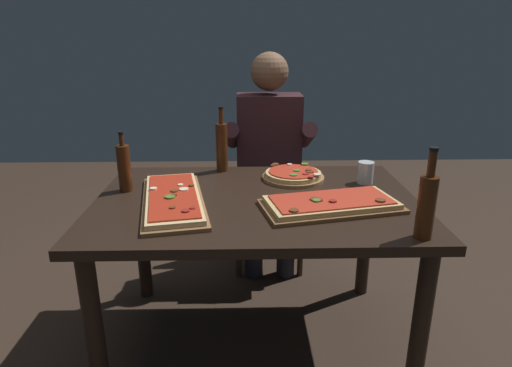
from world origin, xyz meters
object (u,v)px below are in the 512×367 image
at_px(wine_bottle_dark, 222,146).
at_px(diner_chair, 268,188).
at_px(pizza_rectangular_front, 331,204).
at_px(pizza_round_far, 293,175).
at_px(dining_table, 256,218).
at_px(seated_diner, 269,154).
at_px(pizza_rectangular_left, 173,199).
at_px(tumbler_near_camera, 366,173).
at_px(vinegar_bottle_green, 427,204).
at_px(oil_bottle_amber, 124,167).

distance_m(wine_bottle_dark, diner_chair, 0.64).
distance_m(pizza_rectangular_front, pizza_round_far, 0.41).
xyz_separation_m(dining_table, seated_diner, (0.10, 0.74, 0.10)).
distance_m(pizza_rectangular_left, pizza_round_far, 0.63).
relative_size(wine_bottle_dark, diner_chair, 0.39).
height_order(wine_bottle_dark, tumbler_near_camera, wine_bottle_dark).
bearing_deg(wine_bottle_dark, vinegar_bottle_green, -47.81).
height_order(wine_bottle_dark, diner_chair, wine_bottle_dark).
bearing_deg(pizza_rectangular_left, diner_chair, 63.75).
distance_m(pizza_rectangular_left, seated_diner, 0.91).
xyz_separation_m(pizza_rectangular_left, diner_chair, (0.45, 0.91, -0.27)).
xyz_separation_m(wine_bottle_dark, tumbler_near_camera, (0.70, -0.22, -0.08)).
height_order(dining_table, wine_bottle_dark, wine_bottle_dark).
xyz_separation_m(pizza_rectangular_front, wine_bottle_dark, (-0.47, 0.54, 0.11)).
bearing_deg(pizza_rectangular_left, pizza_round_far, 30.29).
bearing_deg(vinegar_bottle_green, seated_diner, 112.70).
bearing_deg(tumbler_near_camera, pizza_round_far, 168.49).
xyz_separation_m(dining_table, diner_chair, (0.10, 0.86, -0.16)).
bearing_deg(pizza_round_far, vinegar_bottle_green, -60.19).
xyz_separation_m(pizza_rectangular_left, wine_bottle_dark, (0.18, 0.47, 0.11)).
distance_m(dining_table, wine_bottle_dark, 0.50).
bearing_deg(pizza_rectangular_front, oil_bottle_amber, 165.11).
height_order(vinegar_bottle_green, tumbler_near_camera, vinegar_bottle_green).
height_order(pizza_rectangular_left, wine_bottle_dark, wine_bottle_dark).
relative_size(tumbler_near_camera, seated_diner, 0.08).
xyz_separation_m(wine_bottle_dark, vinegar_bottle_green, (0.74, -0.82, -0.01)).
height_order(pizza_round_far, tumbler_near_camera, tumbler_near_camera).
bearing_deg(wine_bottle_dark, oil_bottle_amber, -144.66).
relative_size(diner_chair, seated_diner, 0.65).
height_order(wine_bottle_dark, seated_diner, seated_diner).
xyz_separation_m(pizza_rectangular_front, vinegar_bottle_green, (0.27, -0.28, 0.11)).
xyz_separation_m(pizza_round_far, oil_bottle_amber, (-0.78, -0.15, 0.09)).
bearing_deg(diner_chair, seated_diner, -90.00).
distance_m(dining_table, oil_bottle_amber, 0.64).
height_order(pizza_rectangular_front, seated_diner, seated_diner).
bearing_deg(vinegar_bottle_green, pizza_round_far, 119.81).
relative_size(pizza_rectangular_left, pizza_round_far, 2.20).
bearing_deg(pizza_rectangular_left, wine_bottle_dark, 68.43).
bearing_deg(seated_diner, dining_table, -97.44).
xyz_separation_m(dining_table, pizza_round_far, (0.19, 0.26, 0.12)).
relative_size(pizza_rectangular_front, oil_bottle_amber, 2.21).
relative_size(oil_bottle_amber, seated_diner, 0.21).
bearing_deg(seated_diner, tumbler_near_camera, -51.38).
bearing_deg(wine_bottle_dark, tumbler_near_camera, -17.40).
bearing_deg(tumbler_near_camera, oil_bottle_amber, -175.79).
xyz_separation_m(pizza_rectangular_left, pizza_round_far, (0.54, 0.32, 0.00)).
xyz_separation_m(pizza_rectangular_front, pizza_rectangular_left, (-0.66, 0.07, 0.00)).
xyz_separation_m(pizza_rectangular_front, oil_bottle_amber, (-0.90, 0.24, 0.09)).
xyz_separation_m(vinegar_bottle_green, tumbler_near_camera, (-0.05, 0.60, -0.07)).
xyz_separation_m(dining_table, tumbler_near_camera, (0.53, 0.19, 0.15)).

